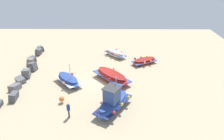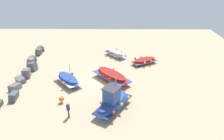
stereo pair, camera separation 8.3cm
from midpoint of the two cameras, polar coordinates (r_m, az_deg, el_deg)
The scene contains 9 objects.
ground_plane at distance 27.24m, azimuth -3.79°, elevation -2.82°, with size 46.25×46.25×0.00m, color tan.
fishing_boat_0 at distance 26.79m, azimuth -11.49°, elevation -2.54°, with size 4.30×4.00×2.96m.
fishing_boat_1 at distance 26.84m, azimuth -0.14°, elevation -1.67°, with size 5.37×5.05×1.31m.
fishing_boat_2 at distance 21.64m, azimuth 0.17°, elevation -8.56°, with size 5.08×4.03×3.59m.
fishing_boat_3 at distance 31.80m, azimuth 8.38°, elevation 2.34°, with size 3.06×4.02×0.95m.
fishing_boat_4 at distance 33.95m, azimuth 0.80°, elevation 4.33°, with size 3.73×3.63×1.03m.
person_walking at distance 21.11m, azimuth -11.46°, elevation -10.03°, with size 0.32×0.32×1.63m.
breakwater_rocks at distance 29.50m, azimuth -22.93°, elevation -1.68°, with size 20.67×2.66×1.39m.
mooring_buoy_0 at distance 23.52m, azimuth -13.16°, elevation -7.42°, with size 0.56×0.56×0.75m.
Camera 1 is at (-23.67, -1.95, 13.35)m, focal length 34.88 mm.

